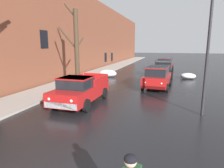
% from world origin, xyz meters
% --- Properties ---
extents(left_sidewalk_slab, '(3.07, 80.00, 0.12)m').
position_xyz_m(left_sidewalk_slab, '(-6.22, 18.00, 0.06)').
color(left_sidewalk_slab, '#A8A399').
rests_on(left_sidewalk_slab, ground).
extents(brick_townhouse_facade, '(0.63, 80.00, 10.23)m').
position_xyz_m(brick_townhouse_facade, '(-8.26, 18.00, 5.11)').
color(brick_townhouse_facade, brown).
rests_on(brick_townhouse_facade, ground).
extents(snow_bank_near_corner_left, '(2.09, 1.07, 0.81)m').
position_xyz_m(snow_bank_near_corner_left, '(-3.92, 18.88, 0.40)').
color(snow_bank_near_corner_left, white).
rests_on(snow_bank_near_corner_left, ground).
extents(snow_bank_along_left_kerb, '(1.62, 1.22, 0.62)m').
position_xyz_m(snow_bank_along_left_kerb, '(4.93, 20.14, 0.30)').
color(snow_bank_along_left_kerb, white).
rests_on(snow_bank_along_left_kerb, ground).
extents(snow_bank_mid_block_left, '(2.62, 1.40, 0.68)m').
position_xyz_m(snow_bank_mid_block_left, '(-4.29, 12.48, 0.29)').
color(snow_bank_mid_block_left, white).
rests_on(snow_bank_mid_block_left, ground).
extents(bare_tree_second_along_sidewalk, '(2.07, 1.68, 6.94)m').
position_xyz_m(bare_tree_second_along_sidewalk, '(-4.47, 12.24, 3.39)').
color(bare_tree_second_along_sidewalk, '#423323').
rests_on(bare_tree_second_along_sidewalk, ground).
extents(pickup_truck_red_approaching_near_lane, '(2.25, 5.04, 1.76)m').
position_xyz_m(pickup_truck_red_approaching_near_lane, '(-2.22, 8.24, 0.88)').
color(pickup_truck_red_approaching_near_lane, red).
rests_on(pickup_truck_red_approaching_near_lane, ground).
extents(suv_red_parked_kerbside_close, '(2.35, 4.56, 1.82)m').
position_xyz_m(suv_red_parked_kerbside_close, '(2.02, 14.33, 0.99)').
color(suv_red_parked_kerbside_close, red).
rests_on(suv_red_parked_kerbside_close, ground).
extents(suv_black_parked_kerbside_mid, '(2.32, 4.55, 1.82)m').
position_xyz_m(suv_black_parked_kerbside_mid, '(2.15, 20.25, 0.99)').
color(suv_black_parked_kerbside_mid, black).
rests_on(suv_black_parked_kerbside_mid, ground).
extents(suv_maroon_parked_far_down_block, '(2.41, 4.96, 1.82)m').
position_xyz_m(suv_maroon_parked_far_down_block, '(2.25, 26.13, 0.99)').
color(suv_maroon_parked_far_down_block, maroon).
rests_on(suv_maroon_parked_far_down_block, ground).
extents(sedan_white_queued_behind_truck, '(2.22, 4.23, 1.42)m').
position_xyz_m(sedan_white_queued_behind_truck, '(2.22, 32.20, 0.75)').
color(sedan_white_queued_behind_truck, silver).
rests_on(sedan_white_queued_behind_truck, ground).
extents(fire_hydrant, '(0.42, 0.22, 0.71)m').
position_xyz_m(fire_hydrant, '(-4.32, 7.60, 0.36)').
color(fire_hydrant, '#B21E19').
rests_on(fire_hydrant, ground).
extents(street_lamp_post, '(0.44, 0.24, 5.98)m').
position_xyz_m(street_lamp_post, '(4.76, 8.15, 3.35)').
color(street_lamp_post, '#28282D').
rests_on(street_lamp_post, ground).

